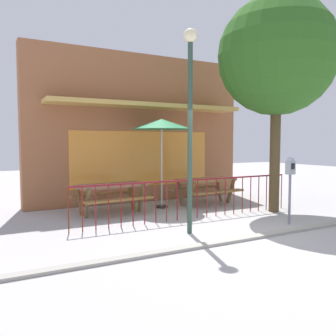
% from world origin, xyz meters
% --- Properties ---
extents(ground, '(40.00, 40.00, 0.00)m').
position_xyz_m(ground, '(0.00, 0.00, 0.00)').
color(ground, '#A5A2A2').
extents(pub_storefront, '(7.07, 1.45, 4.58)m').
position_xyz_m(pub_storefront, '(0.00, 4.81, 2.30)').
color(pub_storefront, brown).
rests_on(pub_storefront, ground).
extents(patio_fence_front, '(5.97, 0.04, 0.97)m').
position_xyz_m(patio_fence_front, '(0.00, 1.72, 0.66)').
color(patio_fence_front, maroon).
rests_on(patio_fence_front, ground).
extents(picnic_table_left, '(1.90, 1.49, 0.79)m').
position_xyz_m(picnic_table_left, '(-1.53, 3.26, 0.61)').
color(picnic_table_left, brown).
rests_on(picnic_table_left, ground).
extents(picnic_table_right, '(1.88, 1.47, 0.79)m').
position_xyz_m(picnic_table_right, '(1.45, 3.25, 0.61)').
color(picnic_table_right, olive).
rests_on(picnic_table_right, ground).
extents(patio_umbrella, '(1.72, 1.72, 2.52)m').
position_xyz_m(patio_umbrella, '(0.04, 3.41, 2.35)').
color(patio_umbrella, '#282525').
rests_on(patio_umbrella, ground).
extents(parking_meter_near, '(0.18, 0.17, 1.52)m').
position_xyz_m(parking_meter_near, '(1.62, 0.17, 1.18)').
color(parking_meter_near, slate).
rests_on(parking_meter_near, ground).
extents(street_tree, '(3.09, 3.09, 5.66)m').
position_xyz_m(street_tree, '(2.43, 1.45, 4.09)').
color(street_tree, '#4B3C22').
rests_on(street_tree, ground).
extents(street_lamp, '(0.28, 0.28, 4.09)m').
position_xyz_m(street_lamp, '(-0.79, 0.57, 2.66)').
color(street_lamp, '#2D4538').
rests_on(street_lamp, ground).
extents(curb_edge, '(9.90, 0.20, 0.11)m').
position_xyz_m(curb_edge, '(0.00, -0.36, 0.00)').
color(curb_edge, gray).
rests_on(curb_edge, ground).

